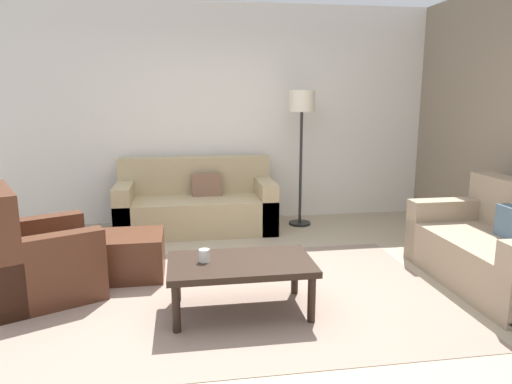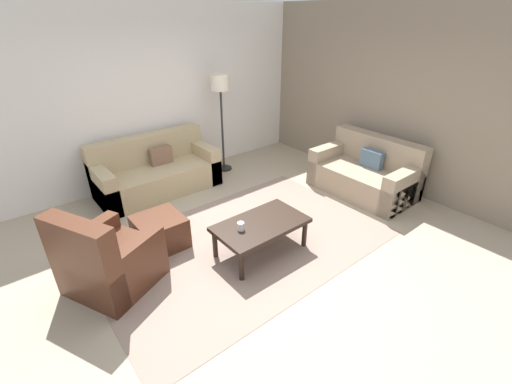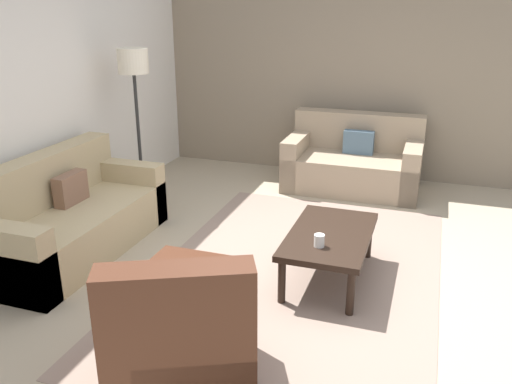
# 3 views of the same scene
# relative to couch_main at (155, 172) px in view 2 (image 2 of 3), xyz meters

# --- Properties ---
(ground_plane) EXTENTS (8.00, 8.00, 0.00)m
(ground_plane) POSITION_rel_couch_main_xyz_m (0.20, -2.11, -0.30)
(ground_plane) COLOR tan
(rear_partition) EXTENTS (6.00, 0.12, 2.80)m
(rear_partition) POSITION_rel_couch_main_xyz_m (0.20, 0.49, 1.10)
(rear_partition) COLOR silver
(rear_partition) RESTS_ON ground_plane
(stone_feature_panel) EXTENTS (0.12, 5.20, 2.80)m
(stone_feature_panel) POSITION_rel_couch_main_xyz_m (3.20, -2.11, 1.10)
(stone_feature_panel) COLOR gray
(stone_feature_panel) RESTS_ON ground_plane
(area_rug) EXTENTS (3.55, 2.31, 0.01)m
(area_rug) POSITION_rel_couch_main_xyz_m (0.20, -2.11, -0.30)
(area_rug) COLOR gray
(area_rug) RESTS_ON ground_plane
(couch_main) EXTENTS (1.90, 0.87, 0.88)m
(couch_main) POSITION_rel_couch_main_xyz_m (0.00, 0.00, 0.00)
(couch_main) COLOR tan
(couch_main) RESTS_ON ground_plane
(couch_loveseat) EXTENTS (0.92, 1.58, 0.88)m
(couch_loveseat) POSITION_rel_couch_main_xyz_m (2.64, -2.21, -0.00)
(couch_loveseat) COLOR gray
(couch_loveseat) RESTS_ON ground_plane
(armchair_leather) EXTENTS (1.07, 1.07, 0.95)m
(armchair_leather) POSITION_rel_couch_main_xyz_m (-1.38, -1.86, 0.01)
(armchair_leather) COLOR #4C2819
(armchair_leather) RESTS_ON ground_plane
(ottoman) EXTENTS (0.56, 0.56, 0.40)m
(ottoman) POSITION_rel_couch_main_xyz_m (-0.64, -1.50, -0.10)
(ottoman) COLOR #4C2819
(ottoman) RESTS_ON ground_plane
(coffee_table) EXTENTS (1.10, 0.64, 0.41)m
(coffee_table) POSITION_rel_couch_main_xyz_m (0.26, -2.38, 0.06)
(coffee_table) COLOR black
(coffee_table) RESTS_ON ground_plane
(cup) EXTENTS (0.08, 0.08, 0.10)m
(cup) POSITION_rel_couch_main_xyz_m (-0.02, -2.35, 0.16)
(cup) COLOR white
(cup) RESTS_ON coffee_table
(lamp_standing) EXTENTS (0.32, 0.32, 1.71)m
(lamp_standing) POSITION_rel_couch_main_xyz_m (1.33, -0.02, 1.11)
(lamp_standing) COLOR black
(lamp_standing) RESTS_ON ground_plane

